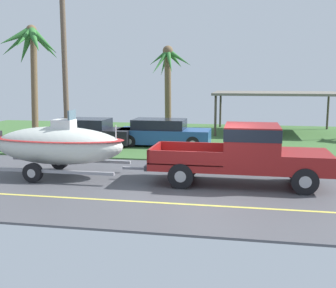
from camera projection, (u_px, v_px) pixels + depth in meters
ground at (223, 146)px, 21.07m from camera, size 36.00×22.00×0.11m
pickup_truck_towing at (250, 152)px, 13.21m from camera, size 5.86×2.02×1.94m
boat_on_trailer at (58, 145)px, 14.41m from camera, size 5.85×2.25×2.33m
parked_sedan_near at (163, 133)px, 20.85m from camera, size 4.62×1.86×1.38m
parked_sedan_far at (87, 132)px, 21.10m from camera, size 4.66×1.90×1.38m
carport_awning at (276, 94)px, 25.56m from camera, size 7.59×5.22×2.56m
palm_tree_near_left at (169, 70)px, 27.04m from camera, size 2.91×3.55×5.53m
palm_tree_near_right at (32, 52)px, 18.71m from camera, size 2.86×3.48×5.80m
utility_pole at (64, 51)px, 18.36m from camera, size 0.24×1.80×8.90m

